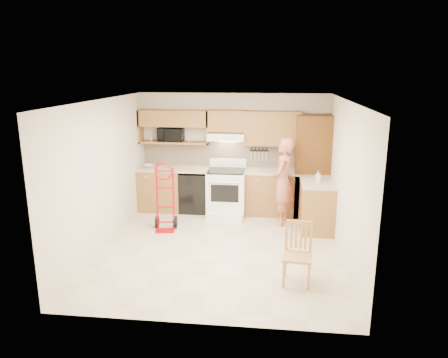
% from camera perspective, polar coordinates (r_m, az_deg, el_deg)
% --- Properties ---
extents(floor, '(4.00, 4.50, 0.02)m').
position_cam_1_polar(floor, '(7.38, -0.45, -9.35)').
color(floor, '#C4B397').
rests_on(floor, ground).
extents(ceiling, '(4.00, 4.50, 0.02)m').
position_cam_1_polar(ceiling, '(6.77, -0.49, 10.57)').
color(ceiling, white).
rests_on(ceiling, ground).
extents(wall_back, '(4.00, 0.02, 2.50)m').
position_cam_1_polar(wall_back, '(9.16, 1.26, 3.63)').
color(wall_back, beige).
rests_on(wall_back, ground).
extents(wall_front, '(4.00, 0.02, 2.50)m').
position_cam_1_polar(wall_front, '(4.83, -3.76, -6.38)').
color(wall_front, beige).
rests_on(wall_front, ground).
extents(wall_left, '(0.02, 4.50, 2.50)m').
position_cam_1_polar(wall_left, '(7.48, -15.95, 0.60)').
color(wall_left, beige).
rests_on(wall_left, ground).
extents(wall_right, '(0.02, 4.50, 2.50)m').
position_cam_1_polar(wall_right, '(7.02, 16.05, -0.29)').
color(wall_right, beige).
rests_on(wall_right, ground).
extents(backsplash, '(3.92, 0.03, 0.55)m').
position_cam_1_polar(backsplash, '(9.15, 1.24, 3.30)').
color(backsplash, '#CDB193').
rests_on(backsplash, wall_back).
extents(lower_cab_left, '(0.90, 0.60, 0.90)m').
position_cam_1_polar(lower_cab_left, '(9.32, -8.48, -1.40)').
color(lower_cab_left, olive).
rests_on(lower_cab_left, ground).
extents(dishwasher, '(0.60, 0.60, 0.85)m').
position_cam_1_polar(dishwasher, '(9.16, -3.94, -1.71)').
color(dishwasher, black).
rests_on(dishwasher, ground).
extents(lower_cab_right, '(1.14, 0.60, 0.90)m').
position_cam_1_polar(lower_cab_right, '(9.01, 6.31, -1.87)').
color(lower_cab_right, olive).
rests_on(lower_cab_right, ground).
extents(countertop_left, '(1.50, 0.63, 0.04)m').
position_cam_1_polar(countertop_left, '(9.13, -6.77, 1.38)').
color(countertop_left, '#BEB196').
rests_on(countertop_left, lower_cab_left).
extents(countertop_right, '(1.14, 0.63, 0.04)m').
position_cam_1_polar(countertop_right, '(8.89, 6.40, 1.03)').
color(countertop_right, '#BEB196').
rests_on(countertop_right, lower_cab_right).
extents(cab_return_right, '(0.60, 1.00, 0.90)m').
position_cam_1_polar(cab_return_right, '(8.29, 12.30, -3.58)').
color(cab_return_right, olive).
rests_on(cab_return_right, ground).
extents(countertop_return, '(0.63, 1.00, 0.04)m').
position_cam_1_polar(countertop_return, '(8.16, 12.48, -0.43)').
color(countertop_return, '#BEB196').
rests_on(countertop_return, cab_return_right).
extents(pantry_tall, '(0.70, 0.60, 2.10)m').
position_cam_1_polar(pantry_tall, '(8.90, 11.71, 1.69)').
color(pantry_tall, brown).
rests_on(pantry_tall, ground).
extents(upper_cab_left, '(1.50, 0.33, 0.34)m').
position_cam_1_polar(upper_cab_left, '(9.08, -6.78, 8.10)').
color(upper_cab_left, olive).
rests_on(upper_cab_left, wall_back).
extents(upper_shelf_mw, '(1.50, 0.33, 0.04)m').
position_cam_1_polar(upper_shelf_mw, '(9.15, -6.68, 4.93)').
color(upper_shelf_mw, olive).
rests_on(upper_shelf_mw, wall_back).
extents(upper_cab_center, '(0.76, 0.33, 0.44)m').
position_cam_1_polar(upper_cab_center, '(8.90, 0.40, 7.81)').
color(upper_cab_center, olive).
rests_on(upper_cab_center, wall_back).
extents(upper_cab_right, '(1.14, 0.33, 0.70)m').
position_cam_1_polar(upper_cab_right, '(8.86, 6.56, 6.78)').
color(upper_cab_right, olive).
rests_on(upper_cab_right, wall_back).
extents(range_hood, '(0.76, 0.46, 0.14)m').
position_cam_1_polar(range_hood, '(8.87, 0.35, 5.77)').
color(range_hood, white).
rests_on(range_hood, wall_back).
extents(knife_strip, '(0.40, 0.05, 0.29)m').
position_cam_1_polar(knife_strip, '(9.08, 4.69, 3.42)').
color(knife_strip, black).
rests_on(knife_strip, backsplash).
extents(microwave, '(0.53, 0.36, 0.29)m').
position_cam_1_polar(microwave, '(9.14, -7.13, 5.96)').
color(microwave, black).
rests_on(microwave, upper_shelf_mw).
extents(range, '(0.78, 1.02, 1.14)m').
position_cam_1_polar(range, '(8.78, 0.29, -1.40)').
color(range, white).
rests_on(range, ground).
extents(person, '(0.56, 0.71, 1.72)m').
position_cam_1_polar(person, '(8.32, 7.90, -0.36)').
color(person, '#BD6650').
rests_on(person, ground).
extents(hand_truck, '(0.52, 0.48, 1.19)m').
position_cam_1_polar(hand_truck, '(8.07, -7.96, -2.80)').
color(hand_truck, '#B4050E').
rests_on(hand_truck, ground).
extents(dining_chair, '(0.44, 0.47, 0.89)m').
position_cam_1_polar(dining_chair, '(6.16, 9.83, -9.96)').
color(dining_chair, tan).
rests_on(dining_chair, ground).
extents(soap_bottle, '(0.09, 0.09, 0.20)m').
position_cam_1_polar(soap_bottle, '(8.15, 12.51, 0.41)').
color(soap_bottle, white).
rests_on(soap_bottle, countertop_return).
extents(bowl, '(0.29, 0.29, 0.06)m').
position_cam_1_polar(bowl, '(9.26, -10.08, 1.74)').
color(bowl, white).
rests_on(bowl, countertop_left).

